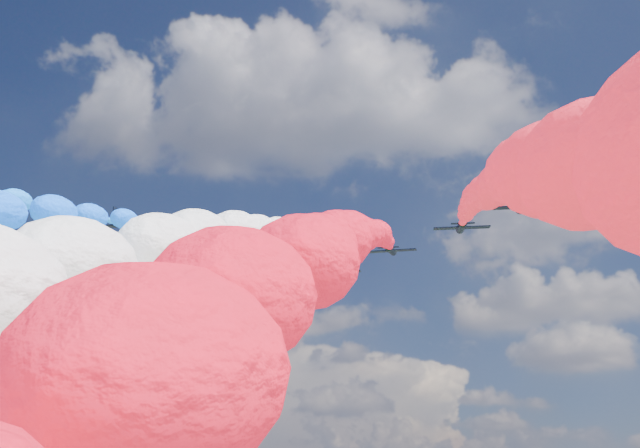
# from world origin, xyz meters

# --- Properties ---
(jet_0) EXTENTS (9.58, 12.71, 5.02)m
(jet_0) POSITION_xyz_m (-30.40, -5.29, 108.55)
(jet_0) COLOR black
(jet_1) EXTENTS (8.95, 12.26, 5.02)m
(jet_1) POSITION_xyz_m (-20.05, 2.95, 108.55)
(jet_1) COLOR black
(jet_2) EXTENTS (9.12, 12.38, 5.02)m
(jet_2) POSITION_xyz_m (-11.17, 16.23, 108.55)
(jet_2) COLOR black
(trail_2) EXTENTS (5.72, 130.06, 50.00)m
(trail_2) POSITION_xyz_m (-11.17, -50.90, 85.38)
(trail_2) COLOR blue
(jet_3) EXTENTS (9.40, 12.58, 5.02)m
(jet_3) POSITION_xyz_m (1.62, 11.88, 108.55)
(jet_3) COLOR black
(trail_3) EXTENTS (5.72, 130.06, 50.00)m
(trail_3) POSITION_xyz_m (1.62, -55.25, 85.38)
(trail_3) COLOR silver
(jet_4) EXTENTS (9.00, 12.29, 5.02)m
(jet_4) POSITION_xyz_m (0.53, 24.85, 108.55)
(jet_4) COLOR black
(trail_4) EXTENTS (5.72, 130.06, 50.00)m
(trail_4) POSITION_xyz_m (0.53, -42.27, 85.38)
(trail_4) COLOR white
(jet_5) EXTENTS (9.65, 12.76, 5.02)m
(jet_5) POSITION_xyz_m (11.21, 13.27, 108.55)
(jet_5) COLOR black
(trail_5) EXTENTS (5.72, 130.06, 50.00)m
(trail_5) POSITION_xyz_m (11.21, -53.85, 85.38)
(trail_5) COLOR red
(jet_6) EXTENTS (9.17, 12.42, 5.02)m
(jet_6) POSITION_xyz_m (23.01, 2.76, 108.55)
(jet_6) COLOR black
(trail_6) EXTENTS (5.72, 130.06, 50.00)m
(trail_6) POSITION_xyz_m (23.01, -64.37, 85.38)
(trail_6) COLOR red
(jet_7) EXTENTS (9.09, 12.36, 5.02)m
(jet_7) POSITION_xyz_m (31.90, -5.41, 108.55)
(jet_7) COLOR black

